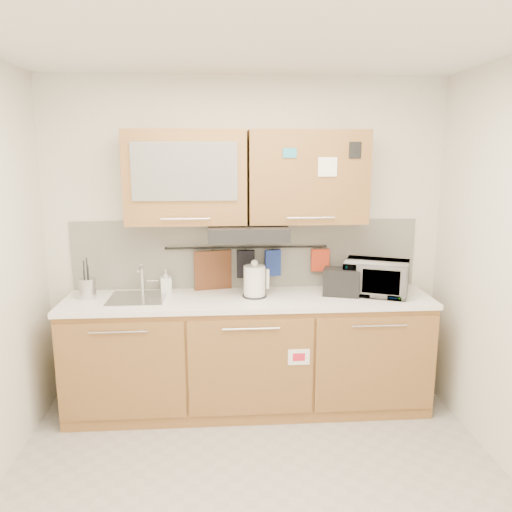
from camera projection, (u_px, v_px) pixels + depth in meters
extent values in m
plane|color=#9E9993|center=(260.00, 509.00, 2.87)|extent=(3.20, 3.20, 0.00)
plane|color=white|center=(261.00, 25.00, 2.34)|extent=(3.20, 3.20, 0.00)
plane|color=silver|center=(246.00, 242.00, 4.07)|extent=(3.20, 0.00, 3.20)
cube|color=#A26739|center=(249.00, 355.00, 3.95)|extent=(2.80, 0.60, 0.88)
cube|color=black|center=(249.00, 400.00, 4.03)|extent=(2.80, 0.54, 0.10)
cube|color=#976335|center=(121.00, 372.00, 3.58)|extent=(0.91, 0.02, 0.74)
cylinder|color=silver|center=(118.00, 332.00, 3.49)|extent=(0.41, 0.01, 0.01)
cube|color=#976335|center=(251.00, 368.00, 3.64)|extent=(0.91, 0.02, 0.74)
cylinder|color=silver|center=(251.00, 329.00, 3.55)|extent=(0.41, 0.01, 0.01)
cube|color=#976335|center=(376.00, 364.00, 3.71)|extent=(0.91, 0.02, 0.74)
cylinder|color=silver|center=(379.00, 326.00, 3.62)|extent=(0.41, 0.01, 0.01)
cube|color=white|center=(248.00, 300.00, 3.85)|extent=(2.82, 0.62, 0.04)
cube|color=silver|center=(246.00, 254.00, 4.08)|extent=(2.80, 0.02, 0.56)
cube|color=#A26739|center=(186.00, 177.00, 3.76)|extent=(0.90, 0.35, 0.70)
cube|color=silver|center=(184.00, 171.00, 3.57)|extent=(0.76, 0.02, 0.42)
cube|color=#976335|center=(307.00, 177.00, 3.82)|extent=(0.90, 0.35, 0.70)
cube|color=white|center=(328.00, 167.00, 3.64)|extent=(0.14, 0.00, 0.14)
cube|color=black|center=(248.00, 232.00, 3.80)|extent=(0.60, 0.46, 0.10)
cube|color=silver|center=(137.00, 300.00, 3.80)|extent=(0.42, 0.40, 0.03)
cylinder|color=silver|center=(142.00, 278.00, 3.93)|extent=(0.03, 0.03, 0.24)
cylinder|color=silver|center=(140.00, 268.00, 3.83)|extent=(0.02, 0.18, 0.02)
cylinder|color=black|center=(247.00, 248.00, 4.03)|extent=(1.30, 0.02, 0.02)
cylinder|color=silver|center=(88.00, 288.00, 3.79)|extent=(0.17, 0.17, 0.16)
cylinder|color=black|center=(85.00, 279.00, 3.79)|extent=(0.01, 0.01, 0.29)
cylinder|color=black|center=(89.00, 282.00, 3.77)|extent=(0.01, 0.01, 0.26)
cylinder|color=black|center=(88.00, 278.00, 3.80)|extent=(0.01, 0.01, 0.31)
cylinder|color=black|center=(85.00, 285.00, 3.77)|extent=(0.01, 0.01, 0.23)
cylinder|color=silver|center=(254.00, 281.00, 3.83)|extent=(0.21, 0.21, 0.24)
sphere|color=silver|center=(254.00, 263.00, 3.80)|extent=(0.06, 0.06, 0.06)
cube|color=silver|center=(267.00, 279.00, 3.87)|extent=(0.03, 0.04, 0.15)
cylinder|color=black|center=(254.00, 296.00, 3.86)|extent=(0.19, 0.19, 0.01)
cube|color=black|center=(342.00, 282.00, 3.88)|extent=(0.31, 0.24, 0.21)
cube|color=black|center=(336.00, 269.00, 3.87)|extent=(0.11, 0.14, 0.01)
cube|color=black|center=(349.00, 270.00, 3.85)|extent=(0.11, 0.14, 0.01)
imported|color=#999999|center=(376.00, 278.00, 3.90)|extent=(0.57, 0.49, 0.27)
imported|color=#999999|center=(166.00, 281.00, 3.95)|extent=(0.10, 0.10, 0.19)
cube|color=brown|center=(213.00, 273.00, 4.04)|extent=(0.30, 0.08, 0.37)
cube|color=navy|center=(273.00, 263.00, 4.06)|extent=(0.13, 0.06, 0.21)
cube|color=black|center=(246.00, 264.00, 4.04)|extent=(0.15, 0.06, 0.23)
cube|color=#B23017|center=(320.00, 260.00, 4.08)|extent=(0.15, 0.03, 0.18)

